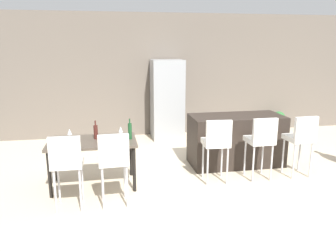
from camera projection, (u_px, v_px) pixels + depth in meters
The scene contains 16 objects.
ground_plane at pixel (226, 178), 5.61m from camera, with size 10.00×10.00×0.00m, color beige.
back_wall at pixel (185, 75), 8.22m from camera, with size 10.00×0.12×2.90m, color #665B51.
kitchen_island at pixel (236, 140), 6.18m from camera, with size 1.68×0.77×0.92m, color black.
bar_chair_left at pixel (217, 141), 5.28m from camera, with size 0.42×0.42×1.05m.
bar_chair_middle at pixel (261, 138), 5.41m from camera, with size 0.41×0.41×1.05m.
bar_chair_right at pixel (301, 136), 5.53m from camera, with size 0.42×0.42×1.05m.
dining_table at pixel (92, 145), 5.16m from camera, with size 1.34×0.77×0.74m.
dining_chair_near at pixel (67, 160), 4.38m from camera, with size 0.41×0.41×1.05m.
dining_chair_far at pixel (113, 158), 4.49m from camera, with size 0.42×0.42×1.05m.
wine_bottle_end at pixel (130, 131), 5.20m from camera, with size 0.06×0.06×0.32m.
wine_bottle_left at pixel (96, 132), 5.21m from camera, with size 0.07×0.07×0.29m.
wine_glass_middle at pixel (70, 132), 5.15m from camera, with size 0.07×0.07×0.17m.
wine_glass_right at pixel (123, 137), 4.89m from camera, with size 0.07×0.07×0.17m.
wine_glass_far at pixel (121, 130), 5.29m from camera, with size 0.07×0.07×0.17m.
refrigerator at pixel (167, 100), 7.83m from camera, with size 0.72×0.68×1.84m, color #939699.
potted_plant at pixel (278, 121), 8.47m from camera, with size 0.33×0.33×0.54m.
Camera 1 is at (-1.90, -4.98, 2.17)m, focal length 35.82 mm.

